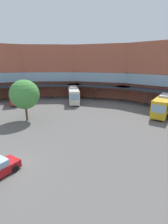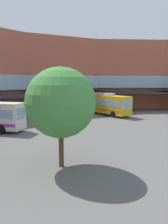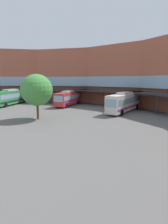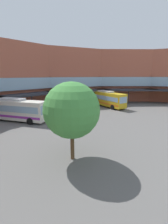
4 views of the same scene
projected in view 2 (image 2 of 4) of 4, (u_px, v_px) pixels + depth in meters
The scene contains 3 objects.
station_building at pixel (54, 73), 26.70m from camera, with size 83.88×51.85×14.64m.
bus_4 at pixel (103, 103), 42.28m from camera, with size 5.67×12.32×3.89m.
plaza_tree at pixel (61, 103), 16.15m from camera, with size 5.02×5.02×7.21m.
Camera 2 is at (-18.61, 0.77, 6.28)m, focal length 36.80 mm.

